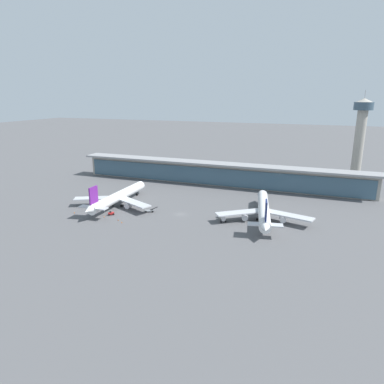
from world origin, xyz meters
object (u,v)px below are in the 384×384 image
(safety_cone_echo, at_px, (74,213))
(airliner_centre_stand, at_px, (264,210))
(service_truck_mid_apron_olive, at_px, (222,217))
(safety_cone_bravo, at_px, (91,214))
(safety_cone_delta, at_px, (104,216))
(safety_cone_alpha, at_px, (122,222))
(airliner_left_stand, at_px, (118,197))
(safety_cone_charlie, at_px, (118,220))
(control_tower, at_px, (360,134))
(service_truck_near_nose_red, at_px, (111,213))
(service_truck_under_wing_grey, at_px, (150,211))

(safety_cone_echo, bearing_deg, airliner_centre_stand, 15.06)
(service_truck_mid_apron_olive, distance_m, safety_cone_bravo, 65.98)
(airliner_centre_stand, distance_m, safety_cone_delta, 77.71)
(safety_cone_alpha, bearing_deg, airliner_left_stand, 125.90)
(safety_cone_alpha, xyz_separation_m, safety_cone_charlie, (-3.41, 2.22, 0.00))
(airliner_centre_stand, height_order, control_tower, control_tower)
(service_truck_mid_apron_olive, bearing_deg, safety_cone_charlie, -158.58)
(safety_cone_alpha, bearing_deg, control_tower, 48.82)
(airliner_left_stand, xyz_separation_m, control_tower, (122.48, 99.63, 28.39))
(airliner_left_stand, distance_m, service_truck_mid_apron_olive, 59.23)
(control_tower, height_order, safety_cone_echo, control_tower)
(safety_cone_alpha, height_order, safety_cone_bravo, same)
(service_truck_near_nose_red, xyz_separation_m, safety_cone_alpha, (10.99, -7.77, -0.56))
(airliner_centre_stand, height_order, service_truck_under_wing_grey, airliner_centre_stand)
(safety_cone_bravo, height_order, safety_cone_charlie, same)
(safety_cone_delta, relative_size, safety_cone_echo, 1.00)
(service_truck_under_wing_grey, relative_size, safety_cone_charlie, 9.51)
(service_truck_near_nose_red, xyz_separation_m, safety_cone_bravo, (-9.94, -3.07, -0.56))
(airliner_left_stand, height_order, service_truck_mid_apron_olive, airliner_left_stand)
(airliner_centre_stand, distance_m, safety_cone_alpha, 67.64)
(control_tower, bearing_deg, safety_cone_charlie, -132.60)
(safety_cone_delta, bearing_deg, service_truck_mid_apron_olive, 16.64)
(airliner_left_stand, xyz_separation_m, airliner_centre_stand, (77.34, 6.00, 0.00))
(safety_cone_charlie, height_order, safety_cone_echo, same)
(airliner_centre_stand, xyz_separation_m, safety_cone_charlie, (-64.75, -25.87, -4.68))
(service_truck_near_nose_red, relative_size, safety_cone_alpha, 4.66)
(safety_cone_alpha, bearing_deg, safety_cone_bravo, 167.34)
(airliner_left_stand, height_order, control_tower, control_tower)
(airliner_left_stand, distance_m, safety_cone_charlie, 23.98)
(service_truck_under_wing_grey, bearing_deg, service_truck_mid_apron_olive, 2.60)
(airliner_centre_stand, relative_size, safety_cone_bravo, 84.71)
(safety_cone_delta, bearing_deg, airliner_left_stand, 101.34)
(safety_cone_bravo, bearing_deg, airliner_left_stand, 74.16)
(service_truck_mid_apron_olive, bearing_deg, airliner_left_stand, 178.43)
(safety_cone_delta, distance_m, safety_cone_echo, 17.69)
(control_tower, bearing_deg, service_truck_near_nose_red, -135.87)
(control_tower, bearing_deg, safety_cone_delta, -135.24)
(control_tower, height_order, safety_cone_delta, control_tower)
(service_truck_under_wing_grey, bearing_deg, safety_cone_echo, -156.44)
(airliner_centre_stand, xyz_separation_m, control_tower, (45.14, 93.63, 28.39))
(service_truck_mid_apron_olive, bearing_deg, service_truck_near_nose_red, -166.79)
(safety_cone_echo, bearing_deg, service_truck_under_wing_grey, 23.56)
(control_tower, distance_m, safety_cone_echo, 183.59)
(safety_cone_alpha, relative_size, safety_cone_delta, 1.00)
(safety_cone_charlie, bearing_deg, safety_cone_alpha, -33.13)
(safety_cone_bravo, bearing_deg, airliner_centre_stand, 15.87)
(service_truck_near_nose_red, distance_m, safety_cone_bravo, 10.41)
(safety_cone_charlie, bearing_deg, service_truck_near_nose_red, 143.83)
(airliner_left_stand, relative_size, service_truck_near_nose_red, 18.27)
(airliner_centre_stand, bearing_deg, airliner_left_stand, -175.56)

